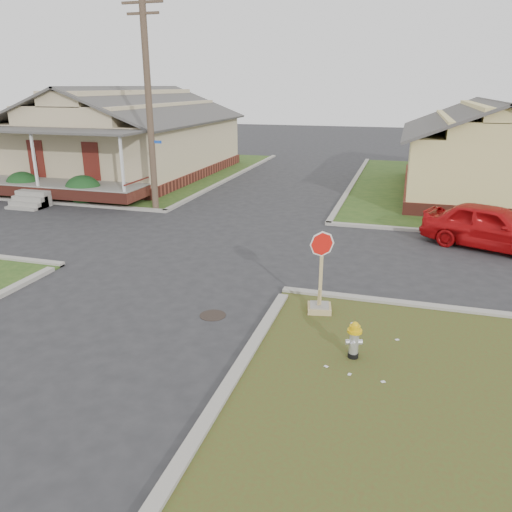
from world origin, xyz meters
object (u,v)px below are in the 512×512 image
(utility_pole, at_px, (149,101))
(red_sedan, at_px, (492,227))
(fire_hydrant, at_px, (354,338))
(stop_sign, at_px, (320,294))

(utility_pole, height_order, red_sedan, utility_pole)
(fire_hydrant, distance_m, stop_sign, 2.23)
(fire_hydrant, bearing_deg, red_sedan, 51.05)
(utility_pole, bearing_deg, stop_sign, -43.87)
(fire_hydrant, height_order, stop_sign, stop_sign)
(fire_hydrant, bearing_deg, utility_pole, 117.02)
(fire_hydrant, bearing_deg, stop_sign, 101.28)
(stop_sign, height_order, red_sedan, stop_sign)
(red_sedan, bearing_deg, utility_pole, 105.19)
(fire_hydrant, relative_size, red_sedan, 0.18)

